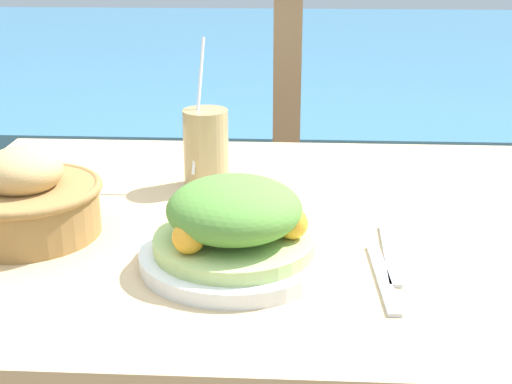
{
  "coord_description": "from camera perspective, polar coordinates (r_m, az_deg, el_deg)",
  "views": [
    {
      "loc": [
        0.02,
        -0.96,
        1.14
      ],
      "look_at": [
        -0.03,
        -0.05,
        0.8
      ],
      "focal_mm": 50.0,
      "sensor_mm": 36.0,
      "label": 1
    }
  ],
  "objects": [
    {
      "name": "fork",
      "position": [
        0.88,
        10.11,
        -6.76
      ],
      "size": [
        0.02,
        0.18,
        0.0
      ],
      "color": "silver",
      "rests_on": "patio_table"
    },
    {
      "name": "railing_fence",
      "position": [
        1.82,
        2.53,
        9.92
      ],
      "size": [
        2.8,
        0.08,
        1.08
      ],
      "color": "#937551",
      "rests_on": "ground_plane"
    },
    {
      "name": "knife",
      "position": [
        0.95,
        10.66,
        -4.86
      ],
      "size": [
        0.02,
        0.18,
        0.0
      ],
      "color": "silver",
      "rests_on": "patio_table"
    },
    {
      "name": "drink_glass",
      "position": [
        1.16,
        -4.02,
        3.53
      ],
      "size": [
        0.07,
        0.09,
        0.24
      ],
      "color": "tan",
      "rests_on": "patio_table"
    },
    {
      "name": "salad_plate",
      "position": [
        0.89,
        -1.75,
        -2.95
      ],
      "size": [
        0.24,
        0.24,
        0.11
      ],
      "color": "silver",
      "rests_on": "patio_table"
    },
    {
      "name": "bread_basket",
      "position": [
        1.03,
        -17.94,
        -0.62
      ],
      "size": [
        0.21,
        0.21,
        0.13
      ],
      "color": "olive",
      "rests_on": "patio_table"
    },
    {
      "name": "sea_backdrop",
      "position": [
        4.38,
        2.82,
        8.59
      ],
      "size": [
        12.0,
        4.0,
        0.47
      ],
      "color": "teal",
      "rests_on": "ground_plane"
    },
    {
      "name": "patio_table",
      "position": [
        1.09,
        1.85,
        -7.24
      ],
      "size": [
        1.08,
        0.79,
        0.74
      ],
      "color": "tan",
      "rests_on": "ground_plane"
    }
  ]
}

